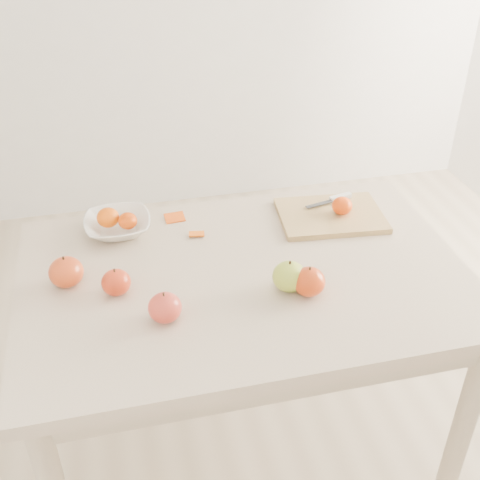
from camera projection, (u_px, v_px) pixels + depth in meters
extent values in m
plane|color=#C6B293|center=(243.00, 450.00, 2.03)|extent=(3.50, 3.50, 0.00)
cube|color=beige|center=(244.00, 278.00, 1.63)|extent=(1.20, 0.80, 0.04)
cylinder|color=#BCAA8E|center=(63.00, 330.00, 2.01)|extent=(0.06, 0.06, 0.71)
cylinder|color=#BCAA8E|center=(364.00, 284.00, 2.22)|extent=(0.06, 0.06, 0.71)
cylinder|color=#BCAA8E|center=(462.00, 430.00, 1.66)|extent=(0.06, 0.06, 0.71)
cube|color=tan|center=(331.00, 215.00, 1.85)|extent=(0.33, 0.26, 0.02)
ellipsoid|color=#D03C07|center=(342.00, 206.00, 1.82)|extent=(0.06, 0.06, 0.05)
imported|color=white|center=(118.00, 225.00, 1.77)|extent=(0.19, 0.19, 0.05)
ellipsoid|color=orange|center=(108.00, 217.00, 1.76)|extent=(0.07, 0.07, 0.06)
ellipsoid|color=red|center=(128.00, 221.00, 1.75)|extent=(0.06, 0.06, 0.05)
cube|color=#DD500F|center=(175.00, 219.00, 1.84)|extent=(0.06, 0.05, 0.01)
cube|color=#DE5D0F|center=(197.00, 235.00, 1.77)|extent=(0.05, 0.04, 0.01)
cube|color=white|center=(340.00, 197.00, 1.91)|extent=(0.08, 0.03, 0.01)
cube|color=#3A3C42|center=(320.00, 204.00, 1.87)|extent=(0.10, 0.04, 0.00)
ellipsoid|color=olive|center=(289.00, 276.00, 1.53)|extent=(0.09, 0.09, 0.08)
ellipsoid|color=#A51009|center=(309.00, 282.00, 1.52)|extent=(0.08, 0.08, 0.07)
ellipsoid|color=#A71721|center=(165.00, 308.00, 1.44)|extent=(0.08, 0.08, 0.07)
ellipsoid|color=#A20E0B|center=(116.00, 282.00, 1.52)|extent=(0.08, 0.08, 0.07)
ellipsoid|color=maroon|center=(66.00, 272.00, 1.55)|extent=(0.09, 0.09, 0.08)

